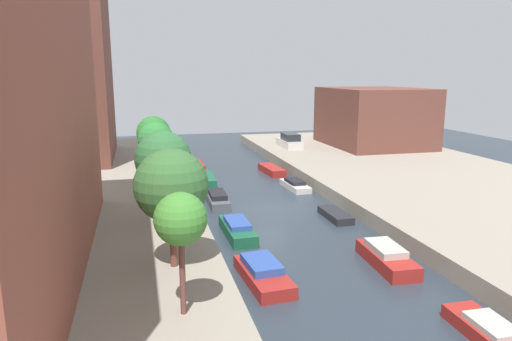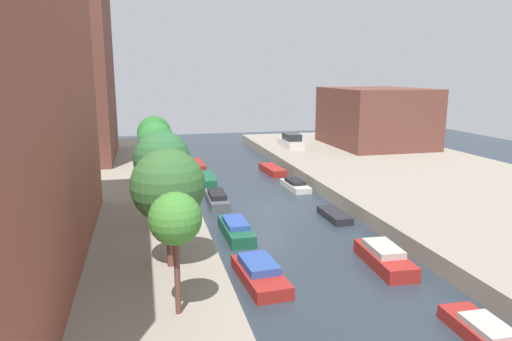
{
  "view_description": "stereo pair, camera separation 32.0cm",
  "coord_description": "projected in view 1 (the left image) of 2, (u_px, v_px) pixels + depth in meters",
  "views": [
    {
      "loc": [
        -8.47,
        -30.13,
        9.35
      ],
      "look_at": [
        0.33,
        4.74,
        1.78
      ],
      "focal_mm": 32.75,
      "sensor_mm": 36.0,
      "label": 1
    },
    {
      "loc": [
        -8.16,
        -30.21,
        9.35
      ],
      "look_at": [
        0.33,
        4.74,
        1.78
      ],
      "focal_mm": 32.75,
      "sensor_mm": 36.0,
      "label": 2
    }
  ],
  "objects": [
    {
      "name": "moored_boat_right_1",
      "position": [
        387.0,
        257.0,
        22.97
      ],
      "size": [
        1.77,
        4.29,
        1.03
      ],
      "color": "maroon",
      "rests_on": "ground_plane"
    },
    {
      "name": "apartment_tower_far",
      "position": [
        50.0,
        23.0,
        43.44
      ],
      "size": [
        10.0,
        13.25,
        25.73
      ],
      "primitive_type": "cube",
      "color": "brown",
      "rests_on": "quay_left"
    },
    {
      "name": "moored_boat_left_5",
      "position": [
        195.0,
        165.0,
        46.83
      ],
      "size": [
        1.59,
        4.54,
        0.53
      ],
      "color": "maroon",
      "rests_on": "ground_plane"
    },
    {
      "name": "low_block_right",
      "position": [
        374.0,
        117.0,
        54.02
      ],
      "size": [
        10.0,
        12.26,
        6.61
      ],
      "primitive_type": "cube",
      "color": "brown",
      "rests_on": "quay_right"
    },
    {
      "name": "moored_boat_right_0",
      "position": [
        487.0,
        330.0,
        16.69
      ],
      "size": [
        1.46,
        3.42,
        0.75
      ],
      "color": "maroon",
      "rests_on": "ground_plane"
    },
    {
      "name": "street_tree_5",
      "position": [
        154.0,
        133.0,
        40.32
      ],
      "size": [
        2.92,
        2.92,
        4.68
      ],
      "color": "brown",
      "rests_on": "quay_left"
    },
    {
      "name": "moored_boat_right_2",
      "position": [
        335.0,
        215.0,
        30.44
      ],
      "size": [
        1.24,
        3.26,
        0.47
      ],
      "color": "#232328",
      "rests_on": "ground_plane"
    },
    {
      "name": "moored_boat_right_3",
      "position": [
        295.0,
        185.0,
        38.26
      ],
      "size": [
        1.51,
        3.99,
        0.75
      ],
      "color": "beige",
      "rests_on": "ground_plane"
    },
    {
      "name": "moored_boat_left_4",
      "position": [
        205.0,
        179.0,
        40.1
      ],
      "size": [
        1.65,
        4.49,
        0.68
      ],
      "color": "#195638",
      "rests_on": "ground_plane"
    },
    {
      "name": "street_tree_0",
      "position": [
        181.0,
        220.0,
        15.8
      ],
      "size": [
        1.84,
        1.84,
        4.41
      ],
      "color": "brown",
      "rests_on": "quay_left"
    },
    {
      "name": "moored_boat_left_3",
      "position": [
        217.0,
        199.0,
        33.71
      ],
      "size": [
        1.42,
        4.58,
        0.97
      ],
      "color": "#4C5156",
      "rests_on": "ground_plane"
    },
    {
      "name": "street_tree_1",
      "position": [
        171.0,
        186.0,
        19.83
      ],
      "size": [
        3.2,
        3.2,
        5.23
      ],
      "color": "brown",
      "rests_on": "quay_left"
    },
    {
      "name": "ground_plane",
      "position": [
        268.0,
        209.0,
        32.54
      ],
      "size": [
        84.0,
        84.0,
        0.0
      ],
      "primitive_type": "plane",
      "color": "#28333D"
    },
    {
      "name": "moored_boat_left_2",
      "position": [
        237.0,
        229.0,
        27.12
      ],
      "size": [
        1.46,
        4.45,
        0.96
      ],
      "color": "#195638",
      "rests_on": "ground_plane"
    },
    {
      "name": "moored_boat_right_4",
      "position": [
        272.0,
        170.0,
        44.13
      ],
      "size": [
        1.65,
        4.35,
        0.64
      ],
      "color": "maroon",
      "rests_on": "ground_plane"
    },
    {
      "name": "parked_car",
      "position": [
        290.0,
        141.0,
        53.03
      ],
      "size": [
        1.82,
        4.79,
        1.61
      ],
      "color": "beige",
      "rests_on": "quay_right"
    },
    {
      "name": "street_tree_4",
      "position": [
        156.0,
        140.0,
        35.56
      ],
      "size": [
        2.74,
        2.74,
        4.68
      ],
      "color": "brown",
      "rests_on": "quay_left"
    },
    {
      "name": "quay_right",
      "position": [
        455.0,
        189.0,
        36.03
      ],
      "size": [
        20.0,
        64.0,
        1.0
      ],
      "primitive_type": "cube",
      "color": "gray",
      "rests_on": "ground_plane"
    },
    {
      "name": "quay_left",
      "position": [
        35.0,
        218.0,
        28.85
      ],
      "size": [
        20.0,
        64.0,
        1.0
      ],
      "primitive_type": "cube",
      "color": "gray",
      "rests_on": "ground_plane"
    },
    {
      "name": "street_tree_2",
      "position": [
        163.0,
        159.0,
        25.58
      ],
      "size": [
        3.12,
        3.12,
        5.26
      ],
      "color": "brown",
      "rests_on": "quay_left"
    },
    {
      "name": "moored_boat_left_1",
      "position": [
        263.0,
        273.0,
        21.22
      ],
      "size": [
        1.94,
        4.34,
        0.95
      ],
      "color": "maroon",
      "rests_on": "ground_plane"
    },
    {
      "name": "street_tree_3",
      "position": [
        159.0,
        156.0,
        30.71
      ],
      "size": [
        1.84,
        1.84,
        3.93
      ],
      "color": "brown",
      "rests_on": "quay_left"
    }
  ]
}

